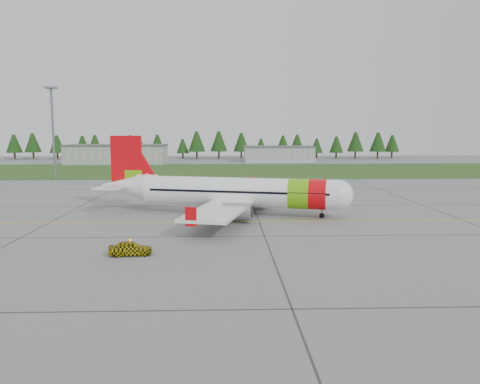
{
  "coord_description": "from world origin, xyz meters",
  "views": [
    {
      "loc": [
        5.91,
        -47.32,
        10.84
      ],
      "look_at": [
        7.76,
        9.63,
        3.39
      ],
      "focal_mm": 35.0,
      "sensor_mm": 36.0,
      "label": 1
    }
  ],
  "objects": [
    {
      "name": "hangar_east",
      "position": [
        25.0,
        118.0,
        2.6
      ],
      "size": [
        24.0,
        12.0,
        5.2
      ],
      "primitive_type": "cube",
      "color": "#A8A8A3",
      "rests_on": "ground"
    },
    {
      "name": "aircraft",
      "position": [
        6.97,
        12.83,
        2.95
      ],
      "size": [
        33.17,
        31.21,
        10.22
      ],
      "rotation": [
        0.0,
        0.0,
        -0.25
      ],
      "color": "white",
      "rests_on": "ground"
    },
    {
      "name": "treeline",
      "position": [
        0.0,
        138.0,
        5.0
      ],
      "size": [
        160.0,
        8.0,
        10.0
      ],
      "primitive_type": null,
      "color": "#1C3F14",
      "rests_on": "ground"
    },
    {
      "name": "taxi_guideline",
      "position": [
        0.0,
        8.0,
        0.01
      ],
      "size": [
        120.0,
        0.25,
        0.02
      ],
      "primitive_type": "cube",
      "color": "gold",
      "rests_on": "ground"
    },
    {
      "name": "floodlight_mast",
      "position": [
        -32.0,
        58.0,
        10.0
      ],
      "size": [
        0.5,
        0.5,
        20.0
      ],
      "primitive_type": "cylinder",
      "color": "slate",
      "rests_on": "ground"
    },
    {
      "name": "hangar_west",
      "position": [
        -30.0,
        110.0,
        3.0
      ],
      "size": [
        32.0,
        14.0,
        6.0
      ],
      "primitive_type": "cube",
      "color": "#A8A8A3",
      "rests_on": "ground"
    },
    {
      "name": "follow_me_car",
      "position": [
        -2.4,
        -7.05,
        1.89
      ],
      "size": [
        1.43,
        1.64,
        3.77
      ],
      "primitive_type": "imported",
      "rotation": [
        0.0,
        0.0,
        1.67
      ],
      "color": "yellow",
      "rests_on": "ground"
    },
    {
      "name": "ground",
      "position": [
        0.0,
        0.0,
        0.0
      ],
      "size": [
        320.0,
        320.0,
        0.0
      ],
      "primitive_type": "plane",
      "color": "gray",
      "rests_on": "ground"
    },
    {
      "name": "grass_strip",
      "position": [
        0.0,
        82.0,
        0.01
      ],
      "size": [
        320.0,
        50.0,
        0.03
      ],
      "primitive_type": "cube",
      "color": "#30561E",
      "rests_on": "ground"
    }
  ]
}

